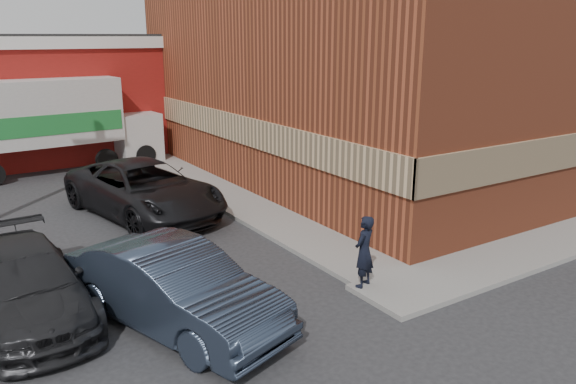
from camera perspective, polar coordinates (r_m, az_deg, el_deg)
ground at (r=13.21m, az=7.55°, el=-9.29°), size 90.00×90.00×0.00m
brick_building at (r=24.38m, az=9.69°, el=13.40°), size 14.25×18.25×9.36m
sidewalk_west at (r=20.68m, az=-7.36°, el=0.14°), size 1.80×18.00×0.12m
man at (r=12.55m, az=7.74°, el=-6.01°), size 0.70×0.59×1.64m
sedan at (r=11.23m, az=-11.48°, el=-9.53°), size 3.23×5.28×1.64m
suv_a at (r=18.25m, az=-14.42°, el=0.28°), size 4.01×6.63×1.72m
suv_b at (r=12.53m, az=-25.06°, el=-8.49°), size 2.17×5.06×1.45m
box_truck at (r=25.29m, az=-22.11°, el=6.95°), size 7.93×2.82×3.85m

